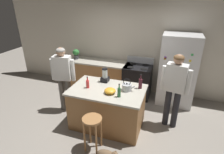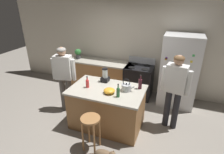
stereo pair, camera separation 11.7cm
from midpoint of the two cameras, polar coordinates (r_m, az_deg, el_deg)
name	(u,v)px [view 1 (the left image)]	position (r m, az deg, el deg)	size (l,w,h in m)	color
ground_plane	(108,124)	(4.36, -2.11, -14.37)	(14.00, 14.00, 0.00)	gray
back_wall	(130,46)	(5.44, 5.12, 9.60)	(8.00, 0.10, 2.70)	beige
kitchen_island	(108,107)	(4.09, -2.21, -9.37)	(1.57, 0.99, 0.91)	#9E6B3D
back_counter_run	(101,76)	(5.62, -4.16, 0.45)	(2.00, 0.64, 0.91)	#9E6B3D
refrigerator	(177,70)	(5.00, 19.05, 1.93)	(0.90, 0.73, 1.87)	silver
stove_range	(137,81)	(5.28, 7.24, -1.19)	(0.76, 0.65, 1.09)	black
person_by_island_left	(63,74)	(4.52, -15.66, 0.87)	(0.60, 0.30, 1.64)	#66605B
person_by_sink_right	(175,85)	(3.98, 18.17, -2.41)	(0.60, 0.29, 1.68)	#26262B
bar_stool	(92,126)	(3.47, -7.10, -14.77)	(0.36, 0.36, 0.71)	#9E6B3D
potted_plant	(76,53)	(5.75, -11.70, 7.22)	(0.20, 0.20, 0.30)	#4C4C51
blender_appliance	(105,76)	(4.14, -3.03, 0.29)	(0.17, 0.17, 0.32)	black
bottle_olive_oil	(119,92)	(3.53, 1.27, -4.72)	(0.07, 0.07, 0.28)	#2D6638
bottle_wine	(140,83)	(3.88, 7.98, -1.95)	(0.08, 0.08, 0.32)	#471923
bottle_soda	(88,84)	(3.91, -8.44, -2.09)	(0.07, 0.07, 0.26)	red
mixing_bowl	(110,91)	(3.68, -1.54, -4.33)	(0.23, 0.23, 0.11)	orange
tea_kettle	(127,87)	(3.78, 3.77, -3.09)	(0.28, 0.20, 0.27)	#B7BABF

